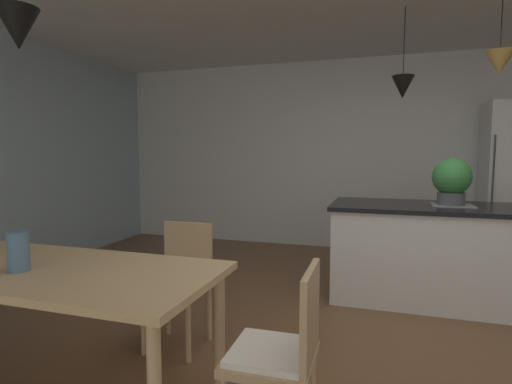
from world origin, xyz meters
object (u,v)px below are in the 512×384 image
Objects in this scene: vase_on_dining_table at (18,251)px; kitchen_island at (441,252)px; refrigerator at (512,185)px; potted_plant_on_island at (452,180)px; chair_far_right at (180,280)px; dining_table at (36,277)px; chair_kitchen_end at (281,351)px.

kitchen_island is at bearing 45.70° from vase_on_dining_table.
refrigerator is 5.16m from vase_on_dining_table.
vase_on_dining_table is at bearing -135.00° from potted_plant_on_island.
chair_far_right is at bearing -141.52° from kitchen_island.
chair_far_right is at bearing 63.10° from vase_on_dining_table.
refrigerator reaches higher than kitchen_island.
dining_table is 1.43m from chair_kitchen_end.
kitchen_island reaches higher than chair_far_right.
chair_kitchen_end is at bearing -112.37° from kitchen_island.
vase_on_dining_table is (-0.46, -0.91, 0.39)m from chair_far_right.
dining_table is 1.05× the size of kitchen_island.
vase_on_dining_table is (-2.41, -2.41, -0.28)m from potted_plant_on_island.
chair_far_right is 2.42m from kitchen_island.
vase_on_dining_table is (-3.30, -3.96, -0.13)m from refrigerator.
vase_on_dining_table is at bearing -134.30° from kitchen_island.
chair_far_right reaches higher than dining_table.
chair_far_right is 4.12× the size of vase_on_dining_table.
vase_on_dining_table is at bearing -116.90° from chair_far_right.
potted_plant_on_island is at bearing 0.00° from kitchen_island.
chair_kitchen_end is (1.42, 0.00, -0.21)m from dining_table.
dining_table is at bearing -130.69° from refrigerator.
dining_table is 3.30m from kitchen_island.
chair_kitchen_end is 1.24m from chair_far_right.
chair_far_right is 4.21m from refrigerator.
refrigerator is at bearing 58.56° from kitchen_island.
dining_table is 2.41× the size of chair_far_right.
dining_table is at bearing 95.66° from vase_on_dining_table.
vase_on_dining_table is at bearing -84.34° from dining_table.
potted_plant_on_island is (1.00, 2.30, 0.66)m from chair_kitchen_end.
kitchen_island is at bearing 67.63° from chair_kitchen_end.
potted_plant_on_island is at bearing 66.40° from chair_kitchen_end.
refrigerator reaches higher than vase_on_dining_table.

